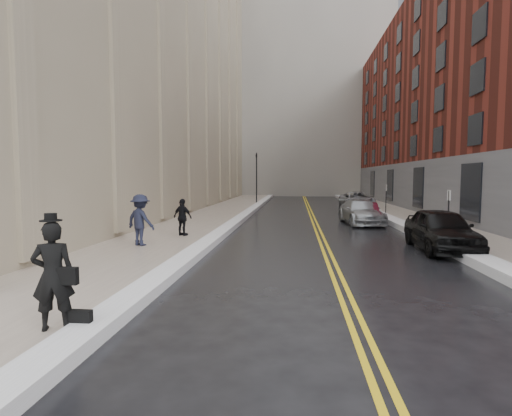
% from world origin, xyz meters
% --- Properties ---
extents(ground, '(160.00, 160.00, 0.00)m').
position_xyz_m(ground, '(0.00, 0.00, 0.00)').
color(ground, black).
rests_on(ground, ground).
extents(sidewalk_left, '(4.00, 64.00, 0.15)m').
position_xyz_m(sidewalk_left, '(-4.50, 16.00, 0.07)').
color(sidewalk_left, gray).
rests_on(sidewalk_left, ground).
extents(sidewalk_right, '(3.00, 64.00, 0.15)m').
position_xyz_m(sidewalk_right, '(9.00, 16.00, 0.07)').
color(sidewalk_right, gray).
rests_on(sidewalk_right, ground).
extents(lane_stripe_a, '(0.12, 64.00, 0.01)m').
position_xyz_m(lane_stripe_a, '(2.38, 16.00, 0.00)').
color(lane_stripe_a, gold).
rests_on(lane_stripe_a, ground).
extents(lane_stripe_b, '(0.12, 64.00, 0.01)m').
position_xyz_m(lane_stripe_b, '(2.62, 16.00, 0.00)').
color(lane_stripe_b, gold).
rests_on(lane_stripe_b, ground).
extents(snow_ridge_left, '(0.70, 60.80, 0.26)m').
position_xyz_m(snow_ridge_left, '(-2.20, 16.00, 0.13)').
color(snow_ridge_left, white).
rests_on(snow_ridge_left, ground).
extents(snow_ridge_right, '(0.85, 60.80, 0.30)m').
position_xyz_m(snow_ridge_right, '(7.15, 16.00, 0.15)').
color(snow_ridge_right, white).
rests_on(snow_ridge_right, ground).
extents(building_right, '(14.00, 50.00, 18.00)m').
position_xyz_m(building_right, '(17.50, 23.00, 9.00)').
color(building_right, maroon).
rests_on(building_right, ground).
extents(tower_far_center, '(28.00, 16.00, 52.00)m').
position_xyz_m(tower_far_center, '(1.00, 56.00, 26.00)').
color(tower_far_center, gray).
rests_on(tower_far_center, ground).
extents(tower_far_right, '(22.00, 18.00, 44.00)m').
position_xyz_m(tower_far_right, '(14.00, 66.00, 22.00)').
color(tower_far_right, slate).
rests_on(tower_far_right, ground).
extents(tower_far_left, '(22.00, 18.00, 60.00)m').
position_xyz_m(tower_far_left, '(-12.00, 72.00, 30.00)').
color(tower_far_left, slate).
rests_on(tower_far_left, ground).
extents(traffic_signal, '(0.18, 0.15, 5.20)m').
position_xyz_m(traffic_signal, '(-2.60, 30.00, 3.08)').
color(traffic_signal, black).
rests_on(traffic_signal, ground).
extents(parking_sign_near, '(0.06, 0.35, 2.23)m').
position_xyz_m(parking_sign_near, '(7.90, 8.00, 1.36)').
color(parking_sign_near, black).
rests_on(parking_sign_near, ground).
extents(parking_sign_far, '(0.06, 0.35, 2.23)m').
position_xyz_m(parking_sign_far, '(7.90, 20.00, 1.36)').
color(parking_sign_far, black).
rests_on(parking_sign_far, ground).
extents(car_black, '(2.03, 4.76, 1.60)m').
position_xyz_m(car_black, '(6.80, 5.68, 0.80)').
color(car_black, black).
rests_on(car_black, ground).
extents(car_maroon, '(1.54, 3.94, 1.28)m').
position_xyz_m(car_maroon, '(5.42, 14.06, 0.64)').
color(car_maroon, '#490D19').
rests_on(car_maroon, ground).
extents(car_silver_near, '(2.48, 5.05, 1.41)m').
position_xyz_m(car_silver_near, '(5.20, 14.21, 0.71)').
color(car_silver_near, '#989B9F').
rests_on(car_silver_near, ground).
extents(car_silver_far, '(2.85, 5.44, 1.46)m').
position_xyz_m(car_silver_far, '(6.80, 26.71, 0.73)').
color(car_silver_far, '#A0A1A8').
rests_on(car_silver_far, ground).
extents(pedestrian_main, '(0.81, 0.67, 1.89)m').
position_xyz_m(pedestrian_main, '(-2.80, -3.55, 1.10)').
color(pedestrian_main, black).
rests_on(pedestrian_main, sidewalk_left).
extents(pedestrian_b, '(1.46, 1.19, 1.97)m').
position_xyz_m(pedestrian_b, '(-4.61, 4.84, 1.14)').
color(pedestrian_b, '#1B1E30').
rests_on(pedestrian_b, sidewalk_left).
extents(pedestrian_c, '(1.06, 0.76, 1.66)m').
position_xyz_m(pedestrian_c, '(-3.72, 7.51, 0.98)').
color(pedestrian_c, black).
rests_on(pedestrian_c, sidewalk_left).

